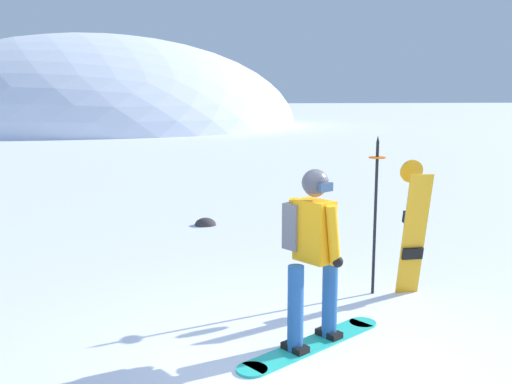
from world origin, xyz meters
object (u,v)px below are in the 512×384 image
at_px(snowboarder_main, 312,253).
at_px(rock_dark, 205,225).
at_px(piste_marker_near, 376,205).
at_px(spare_snowboard, 413,228).

relative_size(snowboarder_main, rock_dark, 4.30).
height_order(snowboarder_main, piste_marker_near, piste_marker_near).
bearing_deg(rock_dark, spare_snowboard, -63.06).
distance_m(snowboarder_main, spare_snowboard, 1.92).
bearing_deg(snowboarder_main, rock_dark, 96.20).
bearing_deg(piste_marker_near, spare_snowboard, -19.29).
bearing_deg(snowboarder_main, spare_snowboard, 36.24).
height_order(piste_marker_near, rock_dark, piste_marker_near).
xyz_separation_m(piste_marker_near, rock_dark, (-1.70, 4.03, -1.10)).
height_order(snowboarder_main, rock_dark, snowboarder_main).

